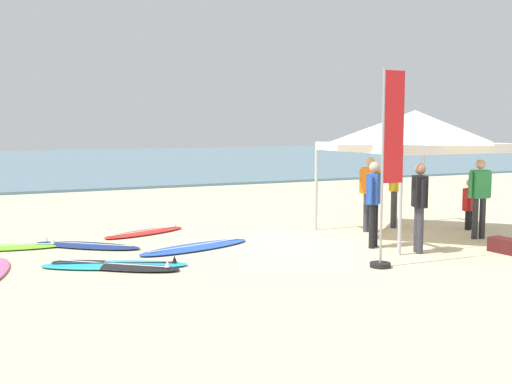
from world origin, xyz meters
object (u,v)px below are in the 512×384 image
object	(u,v)px
person_blue	(374,198)
gear_bag_near_tent	(505,246)
surfboard_blue	(196,247)
person_yellow	(394,186)
canopy_tent	(415,127)
surfboard_black	(115,266)
surfboard_lime	(4,247)
banner_flag	(388,176)
surfboard_navy	(87,245)
person_orange	(370,189)
surfboard_red	(145,232)
surfboard_cyan	(115,265)
person_black	(419,201)
person_red	(470,202)
person_green	(480,193)

from	to	relation	value
person_blue	gear_bag_near_tent	world-z (taller)	person_blue
surfboard_blue	person_yellow	size ratio (longest dim) A/B	1.54
canopy_tent	surfboard_blue	bearing A→B (deg)	172.40
gear_bag_near_tent	canopy_tent	bearing A→B (deg)	100.72
surfboard_black	person_blue	distance (m)	5.17
canopy_tent	gear_bag_near_tent	bearing A→B (deg)	-79.28
surfboard_lime	banner_flag	world-z (taller)	banner_flag
surfboard_navy	person_orange	world-z (taller)	person_orange
surfboard_red	canopy_tent	bearing A→B (deg)	-27.07
surfboard_blue	banner_flag	size ratio (longest dim) A/B	0.77
surfboard_lime	surfboard_red	distance (m)	3.02
person_blue	banner_flag	distance (m)	1.79
surfboard_lime	person_orange	world-z (taller)	person_orange
surfboard_blue	surfboard_black	world-z (taller)	same
surfboard_cyan	gear_bag_near_tent	size ratio (longest dim) A/B	4.31
person_orange	person_black	xyz separation A→B (m)	(-0.48, -2.29, 0.00)
gear_bag_near_tent	person_blue	bearing A→B (deg)	142.84
surfboard_black	person_red	bearing A→B (deg)	3.03
surfboard_red	surfboard_navy	size ratio (longest dim) A/B	1.00
banner_flag	surfboard_cyan	bearing A→B (deg)	155.44
person_black	gear_bag_near_tent	world-z (taller)	person_black
person_orange	banner_flag	xyz separation A→B (m)	(-1.77, -3.00, 0.59)
surfboard_lime	surfboard_red	bearing A→B (deg)	9.89
surfboard_lime	banner_flag	size ratio (longest dim) A/B	0.69
person_blue	person_red	xyz separation A→B (m)	(3.32, 0.84, -0.33)
surfboard_black	person_green	world-z (taller)	person_green
person_black	banner_flag	bearing A→B (deg)	-151.05
gear_bag_near_tent	banner_flag	bearing A→B (deg)	179.80
surfboard_blue	banner_flag	xyz separation A→B (m)	(2.46, -2.87, 1.54)
person_blue	person_black	distance (m)	0.92
canopy_tent	surfboard_black	xyz separation A→B (m)	(-6.63, -0.34, -2.35)
surfboard_lime	surfboard_cyan	world-z (taller)	same
surfboard_navy	surfboard_black	size ratio (longest dim) A/B	0.96
surfboard_cyan	person_green	bearing A→B (deg)	-4.49
surfboard_lime	surfboard_navy	distance (m)	1.59
surfboard_blue	surfboard_red	distance (m)	2.12
surfboard_black	surfboard_blue	bearing A→B (deg)	28.42
surfboard_lime	person_green	size ratio (longest dim) A/B	1.38
canopy_tent	person_yellow	distance (m)	1.80
person_blue	person_yellow	world-z (taller)	same
surfboard_black	surfboard_navy	bearing A→B (deg)	93.12
person_green	surfboard_lime	bearing A→B (deg)	161.76
canopy_tent	surfboard_black	distance (m)	7.04
surfboard_red	surfboard_navy	world-z (taller)	same
surfboard_blue	person_blue	bearing A→B (deg)	-22.91
surfboard_blue	person_orange	world-z (taller)	person_orange
surfboard_cyan	person_yellow	world-z (taller)	person_yellow
banner_flag	surfboard_lime	bearing A→B (deg)	143.23
surfboard_black	person_orange	size ratio (longest dim) A/B	1.32
canopy_tent	surfboard_red	bearing A→B (deg)	152.93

